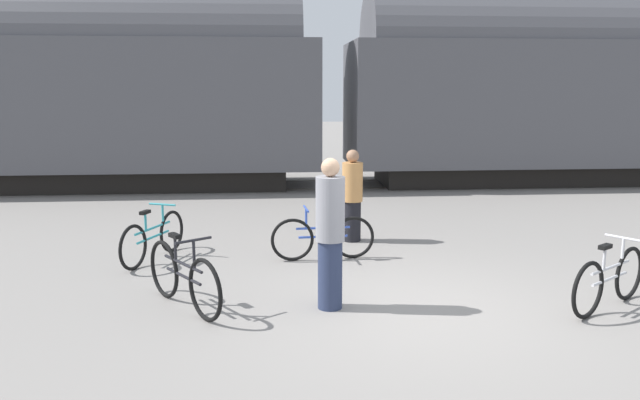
{
  "coord_description": "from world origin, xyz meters",
  "views": [
    {
      "loc": [
        -1.75,
        -6.98,
        2.65
      ],
      "look_at": [
        -1.05,
        1.44,
        1.1
      ],
      "focal_mm": 35.0,
      "sensor_mm": 36.0,
      "label": 1
    }
  ],
  "objects_px": {
    "bicycle_black": "(183,277)",
    "freight_train": "(334,83)",
    "person_in_grey": "(330,234)",
    "bicycle_blue": "(323,237)",
    "bicycle_silver": "(610,280)",
    "person_in_tan": "(352,196)",
    "bicycle_teal": "(153,238)"
  },
  "relations": [
    {
      "from": "person_in_grey",
      "to": "person_in_tan",
      "type": "bearing_deg",
      "value": 10.8
    },
    {
      "from": "person_in_tan",
      "to": "person_in_grey",
      "type": "relative_size",
      "value": 0.87
    },
    {
      "from": "bicycle_black",
      "to": "bicycle_silver",
      "type": "height_order",
      "value": "bicycle_black"
    },
    {
      "from": "bicycle_black",
      "to": "person_in_grey",
      "type": "distance_m",
      "value": 1.84
    },
    {
      "from": "bicycle_blue",
      "to": "bicycle_silver",
      "type": "height_order",
      "value": "bicycle_silver"
    },
    {
      "from": "bicycle_blue",
      "to": "bicycle_silver",
      "type": "xyz_separation_m",
      "value": [
        3.24,
        -2.44,
        0.01
      ]
    },
    {
      "from": "bicycle_teal",
      "to": "bicycle_silver",
      "type": "distance_m",
      "value": 6.39
    },
    {
      "from": "freight_train",
      "to": "bicycle_silver",
      "type": "xyz_separation_m",
      "value": [
        2.3,
        -9.85,
        -2.36
      ]
    },
    {
      "from": "freight_train",
      "to": "person_in_grey",
      "type": "height_order",
      "value": "freight_train"
    },
    {
      "from": "bicycle_teal",
      "to": "person_in_tan",
      "type": "relative_size",
      "value": 1.03
    },
    {
      "from": "freight_train",
      "to": "bicycle_black",
      "type": "distance_m",
      "value": 10.1
    },
    {
      "from": "freight_train",
      "to": "person_in_tan",
      "type": "relative_size",
      "value": 14.56
    },
    {
      "from": "bicycle_black",
      "to": "person_in_tan",
      "type": "bearing_deg",
      "value": 52.0
    },
    {
      "from": "bicycle_teal",
      "to": "bicycle_silver",
      "type": "height_order",
      "value": "bicycle_silver"
    },
    {
      "from": "person_in_tan",
      "to": "bicycle_black",
      "type": "bearing_deg",
      "value": -135.06
    },
    {
      "from": "bicycle_teal",
      "to": "person_in_grey",
      "type": "bearing_deg",
      "value": -42.76
    },
    {
      "from": "bicycle_teal",
      "to": "bicycle_blue",
      "type": "xyz_separation_m",
      "value": [
        2.6,
        -0.17,
        -0.01
      ]
    },
    {
      "from": "bicycle_black",
      "to": "freight_train",
      "type": "bearing_deg",
      "value": 73.49
    },
    {
      "from": "bicycle_silver",
      "to": "bicycle_teal",
      "type": "bearing_deg",
      "value": 155.89
    },
    {
      "from": "freight_train",
      "to": "bicycle_silver",
      "type": "distance_m",
      "value": 10.39
    },
    {
      "from": "bicycle_black",
      "to": "bicycle_silver",
      "type": "bearing_deg",
      "value": -4.84
    },
    {
      "from": "bicycle_silver",
      "to": "person_in_tan",
      "type": "relative_size",
      "value": 0.9
    },
    {
      "from": "person_in_grey",
      "to": "freight_train",
      "type": "bearing_deg",
      "value": 16.78
    },
    {
      "from": "bicycle_teal",
      "to": "person_in_tan",
      "type": "distance_m",
      "value": 3.38
    },
    {
      "from": "bicycle_blue",
      "to": "bicycle_black",
      "type": "xyz_separation_m",
      "value": [
        -1.86,
        -2.01,
        0.04
      ]
    },
    {
      "from": "bicycle_teal",
      "to": "person_in_grey",
      "type": "height_order",
      "value": "person_in_grey"
    },
    {
      "from": "bicycle_black",
      "to": "person_in_grey",
      "type": "height_order",
      "value": "person_in_grey"
    },
    {
      "from": "bicycle_teal",
      "to": "bicycle_silver",
      "type": "relative_size",
      "value": 1.14
    },
    {
      "from": "bicycle_blue",
      "to": "person_in_tan",
      "type": "relative_size",
      "value": 1.02
    },
    {
      "from": "bicycle_silver",
      "to": "person_in_tan",
      "type": "distance_m",
      "value": 4.47
    },
    {
      "from": "bicycle_teal",
      "to": "person_in_tan",
      "type": "bearing_deg",
      "value": 16.88
    },
    {
      "from": "freight_train",
      "to": "person_in_tan",
      "type": "height_order",
      "value": "freight_train"
    }
  ]
}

